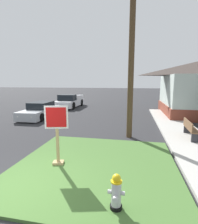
% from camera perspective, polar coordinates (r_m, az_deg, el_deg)
% --- Properties ---
extents(ground_plane, '(160.00, 160.00, 0.00)m').
position_cam_1_polar(ground_plane, '(5.64, -26.40, -22.07)').
color(ground_plane, '#2B2B2D').
extents(grass_corner_patch, '(5.43, 5.46, 0.08)m').
position_cam_1_polar(grass_corner_patch, '(6.36, -1.13, -16.79)').
color(grass_corner_patch, '#477033').
rests_on(grass_corner_patch, ground).
extents(sidewalk_strip, '(2.20, 17.27, 0.12)m').
position_cam_1_polar(sidewalk_strip, '(10.62, 25.62, -6.66)').
color(sidewalk_strip, '#B2AFA8').
rests_on(sidewalk_strip, ground).
extents(fire_hydrant, '(0.38, 0.34, 0.83)m').
position_cam_1_polar(fire_hydrant, '(4.29, 5.59, -24.49)').
color(fire_hydrant, black).
rests_on(fire_hydrant, grass_corner_patch).
extents(stop_sign, '(0.75, 0.36, 2.04)m').
position_cam_1_polar(stop_sign, '(6.15, -13.34, -7.54)').
color(stop_sign, tan).
rests_on(stop_sign, grass_corner_patch).
extents(manhole_cover, '(0.70, 0.70, 0.02)m').
position_cam_1_polar(manhole_cover, '(8.76, -6.01, -9.47)').
color(manhole_cover, black).
rests_on(manhole_cover, ground).
extents(parked_sedan_silver, '(1.94, 4.54, 1.25)m').
position_cam_1_polar(parked_sedan_silver, '(15.23, -18.41, 0.39)').
color(parked_sedan_silver, '#ADB2B7').
rests_on(parked_sedan_silver, ground).
extents(pickup_truck_white, '(2.17, 5.01, 1.48)m').
position_cam_1_polar(pickup_truck_white, '(20.56, -9.58, 3.27)').
color(pickup_truck_white, silver).
rests_on(pickup_truck_white, ground).
extents(street_bench, '(0.49, 1.79, 0.85)m').
position_cam_1_polar(street_bench, '(10.00, 27.34, -4.59)').
color(street_bench, brown).
rests_on(street_bench, sidewalk_strip).
extents(utility_pole, '(1.63, 0.29, 9.17)m').
position_cam_1_polar(utility_pole, '(9.31, 10.55, 21.36)').
color(utility_pole, '#4C3823').
rests_on(utility_pole, ground).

